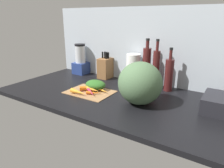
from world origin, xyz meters
TOP-DOWN VIEW (x-y plane):
  - ground_plane at (0.00, 0.00)cm, footprint 170.00×80.00cm
  - wall_back at (0.00, 38.50)cm, footprint 170.00×3.00cm
  - cutting_board at (-19.76, -6.24)cm, footprint 32.91×24.34cm
  - carrot_0 at (-16.42, -9.51)cm, footprint 14.23×11.45cm
  - carrot_1 at (-19.83, -2.66)cm, footprint 13.79×5.57cm
  - carrot_2 at (-22.48, -15.48)cm, footprint 13.78×4.39cm
  - carrot_3 at (-17.37, -5.87)cm, footprint 12.27×4.58cm
  - carrot_4 at (-13.47, -9.39)cm, footprint 10.93×6.68cm
  - carrot_5 at (-20.34, -3.23)cm, footprint 15.35×14.26cm
  - carrot_6 at (-11.64, -2.20)cm, footprint 14.35×6.59cm
  - carrot_greens_pile at (-19.17, -0.26)cm, footprint 16.04×12.34cm
  - winter_squash at (19.07, -4.96)cm, footprint 27.49×27.10cm
  - knife_block at (-31.09, 30.96)cm, footprint 9.65×13.28cm
  - blender_appliance at (-59.08, 30.21)cm, footprint 12.70×12.70cm
  - paper_towel_roll at (-3.02, 29.50)cm, footprint 11.14×11.14cm
  - bottle_0 at (8.62, 28.75)cm, footprint 6.18×6.18cm
  - bottle_1 at (16.90, 27.28)cm, footprint 5.13×5.13cm
  - bottle_2 at (26.87, 27.89)cm, footprint 6.15×6.15cm
  - dish_rack at (64.99, 9.98)cm, footprint 22.16×23.86cm

SIDE VIEW (x-z plane):
  - ground_plane at x=0.00cm, z-range -3.00..0.00cm
  - cutting_board at x=-19.76cm, z-range 0.00..0.80cm
  - carrot_4 at x=-13.47cm, z-range 0.80..3.02cm
  - carrot_1 at x=-19.83cm, z-range 0.80..3.15cm
  - carrot_6 at x=-11.64cm, z-range 0.80..3.20cm
  - carrot_0 at x=-16.42cm, z-range 0.80..3.41cm
  - carrot_3 at x=-17.37cm, z-range 0.80..4.03cm
  - carrot_2 at x=-22.48cm, z-range 0.80..4.20cm
  - carrot_5 at x=-20.34cm, z-range 0.80..4.21cm
  - carrot_greens_pile at x=-19.17cm, z-range 0.80..7.59cm
  - dish_rack at x=64.99cm, z-range 0.00..9.14cm
  - knife_block at x=-31.09cm, z-range -2.29..20.87cm
  - paper_towel_roll at x=-3.02cm, z-range 0.00..24.24cm
  - blender_appliance at x=-59.08cm, z-range -1.98..26.44cm
  - bottle_2 at x=26.87cm, z-range -3.47..28.38cm
  - winter_squash at x=19.07cm, z-range 0.00..26.76cm
  - bottle_1 at x=16.90cm, z-range -3.30..33.95cm
  - bottle_0 at x=8.62cm, z-range -2.81..34.32cm
  - wall_back at x=0.00cm, z-range 0.00..60.00cm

